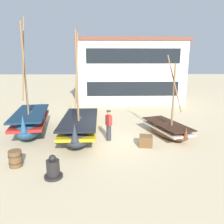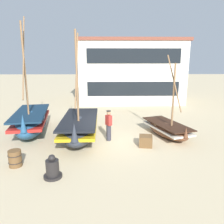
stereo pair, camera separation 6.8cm
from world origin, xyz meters
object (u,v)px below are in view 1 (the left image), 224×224
Objects in this scene: fishing_boat_near_left at (167,129)px; harbor_building_main at (129,71)px; fishing_boat_far_right at (31,122)px; wooden_barrel at (15,159)px; fishing_boat_centre_large at (80,127)px; cargo_crate at (146,141)px; capstan_winch at (53,169)px; fisherman_by_hull at (109,126)px.

harbor_building_main reaches higher than fishing_boat_near_left.
wooden_barrel is (0.72, -4.25, -0.39)m from fishing_boat_far_right.
cargo_crate is at bearing -18.75° from fishing_boat_centre_large.
capstan_winch reaches higher than wooden_barrel.
fishing_boat_centre_large is 3.41× the size of fisherman_by_hull.
fishing_boat_far_right is at bearing -122.67° from harbor_building_main.
fisherman_by_hull is 4.91m from wooden_barrel.
fishing_boat_far_right is at bearing 115.49° from capstan_winch.
fishing_boat_near_left reaches higher than capstan_winch.
capstan_winch is at bearing -143.40° from cargo_crate.
fishing_boat_centre_large reaches higher than capstan_winch.
cargo_crate is at bearing 19.55° from wooden_barrel.
fishing_boat_centre_large is 3.99m from wooden_barrel.
fishing_boat_near_left is at bearing 3.56° from fishing_boat_centre_large.
cargo_crate is at bearing -135.11° from fishing_boat_near_left.
fishing_boat_centre_large reaches higher than wooden_barrel.
capstan_winch is (-0.55, -4.17, -0.32)m from fishing_boat_centre_large.
fishing_boat_centre_large is 8.22× the size of wooden_barrel.
fishing_boat_centre_large is (-4.98, -0.31, 0.23)m from fishing_boat_near_left.
fisherman_by_hull is at bearing -15.97° from fishing_boat_far_right.
fishing_boat_near_left is 2.73× the size of fisherman_by_hull.
fishing_boat_far_right is 10.19× the size of cargo_crate.
harbor_building_main is at bearing 78.81° from fisherman_by_hull.
fishing_boat_near_left is at bearing 10.29° from fisherman_by_hull.
fishing_boat_centre_large reaches higher than fishing_boat_near_left.
fisherman_by_hull is at bearing -101.19° from harbor_building_main.
fisherman_by_hull reaches higher than capstan_winch.
wooden_barrel is 1.06× the size of cargo_crate.
wooden_barrel is (-1.76, 0.94, -0.00)m from capstan_winch.
cargo_crate is (6.50, -2.20, -0.47)m from fishing_boat_far_right.
fishing_boat_far_right is 3.98× the size of fisherman_by_hull.
capstan_winch reaches higher than cargo_crate.
fishing_boat_far_right is 4.81m from fisherman_by_hull.
fishing_boat_near_left reaches higher than cargo_crate.
fishing_boat_centre_large is 8.74× the size of cargo_crate.
fishing_boat_near_left reaches higher than fisherman_by_hull.
harbor_building_main is at bearing 57.33° from fishing_boat_far_right.
fishing_boat_centre_large is 1.63m from fisherman_by_hull.
capstan_winch is (-2.14, -3.87, -0.48)m from fisherman_by_hull.
fishing_boat_centre_large is at bearing 82.53° from capstan_winch.
fishing_boat_centre_large is 3.70m from cargo_crate.
fishing_boat_centre_large is 6.30× the size of capstan_winch.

